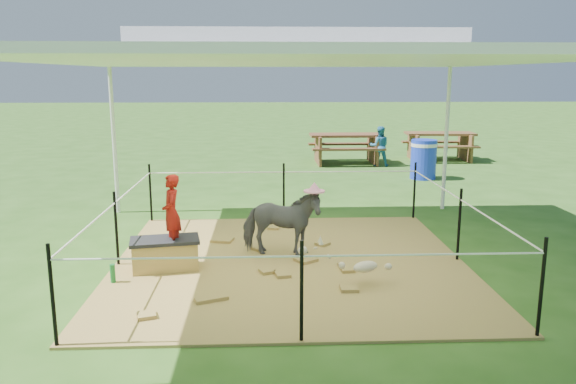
{
  "coord_description": "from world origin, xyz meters",
  "views": [
    {
      "loc": [
        -0.34,
        -7.09,
        2.46
      ],
      "look_at": [
        0.0,
        0.6,
        0.85
      ],
      "focal_mm": 35.0,
      "sensor_mm": 36.0,
      "label": 1
    }
  ],
  "objects_px": {
    "straw_bale": "(165,255)",
    "green_bottle": "(113,273)",
    "woman": "(171,205)",
    "foal": "(365,264)",
    "picnic_table_near": "(345,149)",
    "trash_barrel": "(423,159)",
    "pony": "(281,223)",
    "picnic_table_far": "(439,146)",
    "distant_person": "(380,146)"
  },
  "relations": [
    {
      "from": "straw_bale",
      "to": "foal",
      "type": "height_order",
      "value": "foal"
    },
    {
      "from": "picnic_table_far",
      "to": "trash_barrel",
      "type": "bearing_deg",
      "value": -110.71
    },
    {
      "from": "picnic_table_near",
      "to": "foal",
      "type": "bearing_deg",
      "value": -97.2
    },
    {
      "from": "foal",
      "to": "trash_barrel",
      "type": "distance_m",
      "value": 7.46
    },
    {
      "from": "picnic_table_far",
      "to": "woman",
      "type": "bearing_deg",
      "value": -121.09
    },
    {
      "from": "green_bottle",
      "to": "picnic_table_far",
      "type": "xyz_separation_m",
      "value": [
        6.95,
        9.72,
        0.27
      ]
    },
    {
      "from": "woman",
      "to": "pony",
      "type": "bearing_deg",
      "value": 99.45
    },
    {
      "from": "straw_bale",
      "to": "distant_person",
      "type": "relative_size",
      "value": 0.74
    },
    {
      "from": "green_bottle",
      "to": "pony",
      "type": "height_order",
      "value": "pony"
    },
    {
      "from": "green_bottle",
      "to": "picnic_table_near",
      "type": "bearing_deg",
      "value": 65.96
    },
    {
      "from": "picnic_table_far",
      "to": "distant_person",
      "type": "height_order",
      "value": "distant_person"
    },
    {
      "from": "woman",
      "to": "distant_person",
      "type": "distance_m",
      "value": 9.33
    },
    {
      "from": "woman",
      "to": "foal",
      "type": "relative_size",
      "value": 1.08
    },
    {
      "from": "trash_barrel",
      "to": "pony",
      "type": "bearing_deg",
      "value": -121.79
    },
    {
      "from": "distant_person",
      "to": "green_bottle",
      "type": "bearing_deg",
      "value": 66.58
    },
    {
      "from": "foal",
      "to": "picnic_table_near",
      "type": "xyz_separation_m",
      "value": [
        1.13,
        9.45,
        0.14
      ]
    },
    {
      "from": "picnic_table_far",
      "to": "distant_person",
      "type": "distance_m",
      "value": 2.22
    },
    {
      "from": "green_bottle",
      "to": "distant_person",
      "type": "bearing_deg",
      "value": 60.24
    },
    {
      "from": "woman",
      "to": "picnic_table_far",
      "type": "height_order",
      "value": "woman"
    },
    {
      "from": "woman",
      "to": "distant_person",
      "type": "bearing_deg",
      "value": 142.17
    },
    {
      "from": "woman",
      "to": "trash_barrel",
      "type": "xyz_separation_m",
      "value": [
        5.0,
        6.32,
        -0.4
      ]
    },
    {
      "from": "pony",
      "to": "picnic_table_near",
      "type": "bearing_deg",
      "value": -7.34
    },
    {
      "from": "woman",
      "to": "green_bottle",
      "type": "height_order",
      "value": "woman"
    },
    {
      "from": "green_bottle",
      "to": "trash_barrel",
      "type": "relative_size",
      "value": 0.24
    },
    {
      "from": "woman",
      "to": "green_bottle",
      "type": "bearing_deg",
      "value": -65.47
    },
    {
      "from": "trash_barrel",
      "to": "distant_person",
      "type": "height_order",
      "value": "distant_person"
    },
    {
      "from": "pony",
      "to": "straw_bale",
      "type": "bearing_deg",
      "value": 115.14
    },
    {
      "from": "picnic_table_near",
      "to": "picnic_table_far",
      "type": "relative_size",
      "value": 1.02
    },
    {
      "from": "straw_bale",
      "to": "green_bottle",
      "type": "relative_size",
      "value": 3.6
    },
    {
      "from": "woman",
      "to": "picnic_table_near",
      "type": "distance_m",
      "value": 9.47
    },
    {
      "from": "foal",
      "to": "picnic_table_near",
      "type": "relative_size",
      "value": 0.45
    },
    {
      "from": "picnic_table_near",
      "to": "woman",
      "type": "bearing_deg",
      "value": -111.93
    },
    {
      "from": "picnic_table_near",
      "to": "distant_person",
      "type": "distance_m",
      "value": 1.02
    },
    {
      "from": "foal",
      "to": "trash_barrel",
      "type": "xyz_separation_m",
      "value": [
        2.65,
        6.96,
        0.19
      ]
    },
    {
      "from": "green_bottle",
      "to": "trash_barrel",
      "type": "xyz_separation_m",
      "value": [
        5.65,
        6.77,
        0.33
      ]
    },
    {
      "from": "straw_bale",
      "to": "trash_barrel",
      "type": "bearing_deg",
      "value": 51.09
    },
    {
      "from": "trash_barrel",
      "to": "picnic_table_far",
      "type": "relative_size",
      "value": 0.48
    },
    {
      "from": "straw_bale",
      "to": "pony",
      "type": "height_order",
      "value": "pony"
    },
    {
      "from": "straw_bale",
      "to": "green_bottle",
      "type": "distance_m",
      "value": 0.71
    },
    {
      "from": "woman",
      "to": "foal",
      "type": "bearing_deg",
      "value": 64.38
    },
    {
      "from": "straw_bale",
      "to": "picnic_table_far",
      "type": "relative_size",
      "value": 0.41
    },
    {
      "from": "pony",
      "to": "foal",
      "type": "distance_m",
      "value": 1.5
    },
    {
      "from": "green_bottle",
      "to": "trash_barrel",
      "type": "height_order",
      "value": "trash_barrel"
    },
    {
      "from": "woman",
      "to": "trash_barrel",
      "type": "height_order",
      "value": "woman"
    },
    {
      "from": "pony",
      "to": "green_bottle",
      "type": "bearing_deg",
      "value": 121.61
    },
    {
      "from": "straw_bale",
      "to": "distant_person",
      "type": "xyz_separation_m",
      "value": [
        4.43,
        8.26,
        0.34
      ]
    },
    {
      "from": "pony",
      "to": "picnic_table_far",
      "type": "bearing_deg",
      "value": -22.5
    },
    {
      "from": "picnic_table_near",
      "to": "distant_person",
      "type": "xyz_separation_m",
      "value": [
        0.85,
        -0.54,
        0.13
      ]
    },
    {
      "from": "picnic_table_near",
      "to": "picnic_table_far",
      "type": "bearing_deg",
      "value": 9.07
    },
    {
      "from": "woman",
      "to": "trash_barrel",
      "type": "relative_size",
      "value": 1.02
    }
  ]
}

